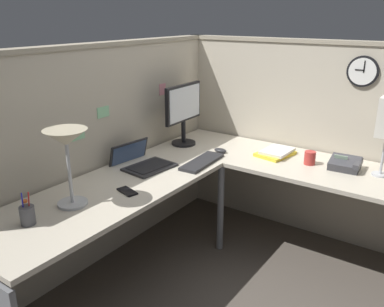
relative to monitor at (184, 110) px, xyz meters
The scene contains 18 objects.
ground_plane 1.25m from the monitor, 118.21° to the right, with size 6.80×6.80×0.00m, color #4C443D.
cubicle_wall_back 0.78m from the monitor, 161.83° to the left, with size 2.57×0.12×1.58m.
cubicle_wall_right 1.07m from the monitor, 59.69° to the right, with size 0.12×2.37×1.58m.
desk 0.93m from the monitor, 125.45° to the right, with size 2.35×2.15×0.73m.
monitor is the anchor object (origin of this frame).
laptop 0.64m from the monitor, behind, with size 0.38×0.41×0.22m.
keyboard 0.56m from the monitor, 127.89° to the right, with size 0.43×0.14×0.02m, color #232326.
computer_mouse 0.46m from the monitor, 91.46° to the right, with size 0.06×0.10×0.03m, color #232326.
desk_lamp_dome 1.29m from the monitor, behind, with size 0.24×0.24×0.44m.
pen_cup 1.58m from the monitor, behind, with size 0.08×0.08×0.18m.
cell_phone 1.06m from the monitor, 163.95° to the right, with size 0.07×0.14×0.01m, color black.
office_phone 1.31m from the monitor, 81.91° to the right, with size 0.20×0.22×0.11m.
book_stack 0.81m from the monitor, 76.33° to the right, with size 0.31×0.26×0.04m.
coffee_mug 1.06m from the monitor, 82.45° to the right, with size 0.08×0.08×0.10m, color #B2332D.
wall_clock 1.37m from the monitor, 68.97° to the right, with size 0.04×0.22×0.22m.
pinned_note_leftmost 0.24m from the monitor, 103.58° to the left, with size 0.08×0.00×0.09m, color pink.
pinned_note_middle 0.95m from the monitor, 169.17° to the left, with size 0.11×0.00×0.08m, color #8CCC99.
pinned_note_rightmost 0.73m from the monitor, 165.69° to the left, with size 0.11×0.00×0.08m, color #8CCC99.
Camera 1 is at (-2.27, -1.26, 1.76)m, focal length 37.97 mm.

